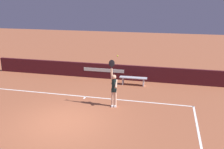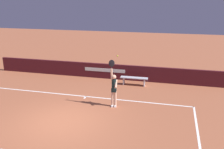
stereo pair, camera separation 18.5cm
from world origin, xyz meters
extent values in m
plane|color=#995236|center=(0.00, 0.00, 0.00)|extent=(60.00, 60.00, 0.00)
cube|color=white|center=(0.00, 2.91, 0.00)|extent=(11.08, 0.09, 0.00)
cube|color=white|center=(5.54, 0.23, 0.00)|extent=(0.09, 5.45, 0.00)
cube|color=white|center=(0.00, 2.76, 0.00)|extent=(0.09, 0.30, 0.00)
cube|color=#44141A|center=(0.00, 6.25, 0.49)|extent=(15.07, 0.17, 0.98)
cube|color=silver|center=(0.12, 6.16, 0.58)|extent=(2.71, 0.01, 0.23)
cylinder|color=tan|center=(1.83, 2.05, 0.40)|extent=(0.12, 0.12, 0.81)
cylinder|color=tan|center=(1.69, 2.03, 0.40)|extent=(0.12, 0.12, 0.81)
cube|color=white|center=(1.83, 2.03, 0.04)|extent=(0.13, 0.25, 0.07)
cube|color=white|center=(1.69, 2.01, 0.04)|extent=(0.13, 0.25, 0.07)
cylinder|color=black|center=(1.76, 2.04, 1.09)|extent=(0.21, 0.21, 0.57)
cube|color=black|center=(1.76, 2.04, 0.85)|extent=(0.27, 0.23, 0.16)
sphere|color=tan|center=(1.76, 2.04, 1.50)|extent=(0.21, 0.21, 0.21)
cylinder|color=tan|center=(1.65, 2.03, 1.64)|extent=(0.12, 0.11, 0.54)
cylinder|color=tan|center=(1.87, 1.99, 1.19)|extent=(0.15, 0.47, 0.33)
ellipsoid|color=black|center=(1.65, 2.03, 2.16)|extent=(0.31, 0.07, 0.36)
cylinder|color=black|center=(1.65, 2.03, 1.97)|extent=(0.03, 0.03, 0.18)
sphere|color=#C4D92C|center=(1.90, 2.13, 2.51)|extent=(0.07, 0.07, 0.07)
cube|color=#AFAFBA|center=(2.20, 5.35, 0.47)|extent=(1.65, 0.38, 0.05)
cube|color=#AFAFBA|center=(1.57, 5.34, 0.23)|extent=(0.06, 0.32, 0.47)
cube|color=#AFAFBA|center=(2.82, 5.36, 0.23)|extent=(0.06, 0.32, 0.47)
camera|label=1|loc=(4.22, -8.75, 5.02)|focal=39.64mm
camera|label=2|loc=(4.40, -8.70, 5.02)|focal=39.64mm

